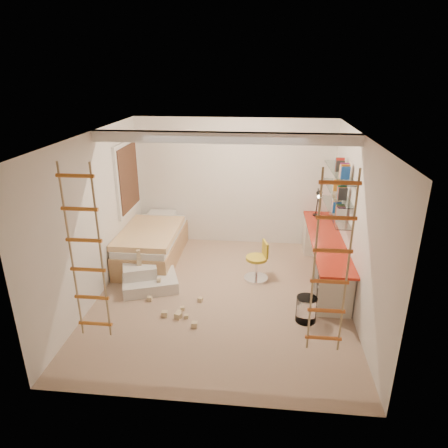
# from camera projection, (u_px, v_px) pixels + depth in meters

# --- Properties ---
(floor) EXTENTS (4.50, 4.50, 0.00)m
(floor) POSITION_uv_depth(u_px,v_px,m) (222.00, 296.00, 6.52)
(floor) COLOR tan
(floor) RESTS_ON ground
(ceiling_beam) EXTENTS (4.00, 0.18, 0.16)m
(ceiling_beam) POSITION_uv_depth(u_px,v_px,m) (224.00, 138.00, 5.89)
(ceiling_beam) COLOR white
(ceiling_beam) RESTS_ON ceiling
(window_frame) EXTENTS (0.06, 1.15, 1.35)m
(window_frame) POSITION_uv_depth(u_px,v_px,m) (127.00, 178.00, 7.54)
(window_frame) COLOR white
(window_frame) RESTS_ON wall_left
(window_blind) EXTENTS (0.02, 1.00, 1.20)m
(window_blind) POSITION_uv_depth(u_px,v_px,m) (129.00, 178.00, 7.53)
(window_blind) COLOR #4C2D1E
(window_blind) RESTS_ON window_frame
(rope_ladder_left) EXTENTS (0.41, 0.04, 2.13)m
(rope_ladder_left) POSITION_uv_depth(u_px,v_px,m) (86.00, 255.00, 4.48)
(rope_ladder_left) COLOR orange
(rope_ladder_left) RESTS_ON ceiling
(rope_ladder_right) EXTENTS (0.41, 0.04, 2.13)m
(rope_ladder_right) POSITION_uv_depth(u_px,v_px,m) (331.00, 266.00, 4.22)
(rope_ladder_right) COLOR orange
(rope_ladder_right) RESTS_ON ceiling
(waste_bin) EXTENTS (0.31, 0.31, 0.38)m
(waste_bin) POSITION_uv_depth(u_px,v_px,m) (306.00, 309.00, 5.82)
(waste_bin) COLOR white
(waste_bin) RESTS_ON floor
(desk) EXTENTS (0.56, 2.80, 0.75)m
(desk) POSITION_uv_depth(u_px,v_px,m) (324.00, 256.00, 7.01)
(desk) COLOR red
(desk) RESTS_ON floor
(shelves) EXTENTS (0.25, 1.80, 0.71)m
(shelves) POSITION_uv_depth(u_px,v_px,m) (337.00, 192.00, 6.85)
(shelves) COLOR white
(shelves) RESTS_ON wall_right
(bed) EXTENTS (1.02, 2.00, 0.69)m
(bed) POSITION_uv_depth(u_px,v_px,m) (153.00, 243.00, 7.68)
(bed) COLOR #AD7F51
(bed) RESTS_ON floor
(task_lamp) EXTENTS (0.14, 0.36, 0.57)m
(task_lamp) POSITION_uv_depth(u_px,v_px,m) (319.00, 199.00, 7.64)
(task_lamp) COLOR black
(task_lamp) RESTS_ON desk
(swivel_chair) EXTENTS (0.52, 0.52, 0.71)m
(swivel_chair) POSITION_uv_depth(u_px,v_px,m) (258.00, 266.00, 6.95)
(swivel_chair) COLOR gold
(swivel_chair) RESTS_ON floor
(play_platform) EXTENTS (1.08, 0.96, 0.40)m
(play_platform) POSITION_uv_depth(u_px,v_px,m) (147.00, 279.00, 6.74)
(play_platform) COLOR silver
(play_platform) RESTS_ON floor
(toy_blocks) EXTENTS (1.25, 1.21, 0.67)m
(toy_blocks) POSITION_uv_depth(u_px,v_px,m) (165.00, 292.00, 6.28)
(toy_blocks) COLOR #CCB284
(toy_blocks) RESTS_ON floor
(books) EXTENTS (0.14, 0.70, 0.92)m
(books) POSITION_uv_depth(u_px,v_px,m) (338.00, 186.00, 6.81)
(books) COLOR white
(books) RESTS_ON shelves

